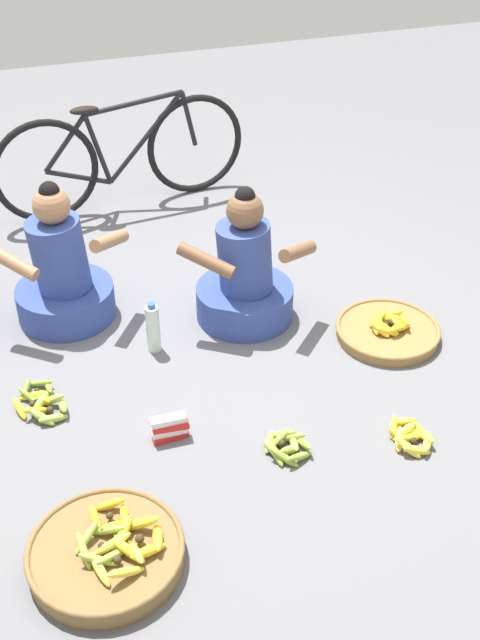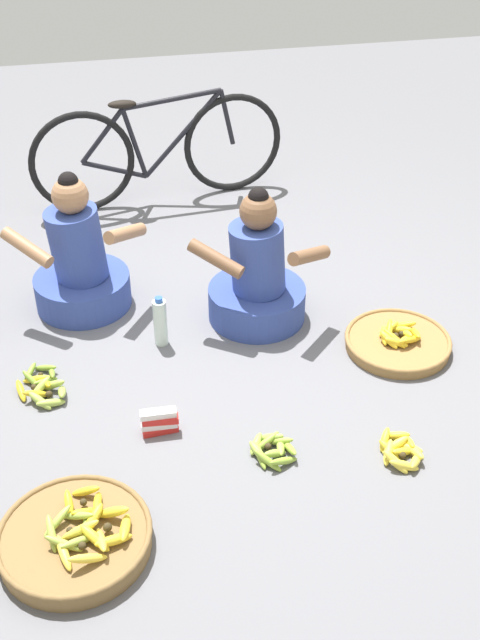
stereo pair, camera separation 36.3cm
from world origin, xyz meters
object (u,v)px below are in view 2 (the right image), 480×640
at_px(bicycle_leaning, 159,151).
at_px(loose_bananas_back_center, 271,449).
at_px(vendor_woman_behind, 80,265).
at_px(packet_carton_stack, 160,422).
at_px(loose_bananas_mid_right, 401,451).
at_px(banana_basket_near_vendor, 76,537).
at_px(water_bottle, 160,322).
at_px(vendor_woman_front, 257,279).
at_px(banana_basket_back_left, 398,341).
at_px(loose_bananas_front_left, 43,387).

distance_m(bicycle_leaning, loose_bananas_back_center, 2.55).
relative_size(vendor_woman_behind, packet_carton_stack, 4.63).
distance_m(bicycle_leaning, loose_bananas_mid_right, 2.76).
xyz_separation_m(banana_basket_near_vendor, water_bottle, (0.48, 1.22, 0.08)).
relative_size(vendor_woman_front, bicycle_leaning, 0.45).
distance_m(bicycle_leaning, banana_basket_near_vendor, 2.95).
xyz_separation_m(bicycle_leaning, water_bottle, (-0.21, -1.63, -0.23)).
xyz_separation_m(vendor_woman_front, water_bottle, (-0.53, -0.13, -0.11)).
relative_size(vendor_woman_front, vendor_woman_behind, 0.97).
bearing_deg(packet_carton_stack, loose_bananas_mid_right, -20.08).
relative_size(vendor_woman_front, banana_basket_back_left, 1.41).
xyz_separation_m(bicycle_leaning, loose_bananas_front_left, (-0.81, -1.89, -0.33)).
height_order(banana_basket_near_vendor, water_bottle, water_bottle).
relative_size(loose_bananas_back_center, water_bottle, 0.86).
bearing_deg(loose_bananas_front_left, banana_basket_near_vendor, -82.81).
height_order(vendor_woman_behind, loose_bananas_back_center, vendor_woman_behind).
distance_m(loose_bananas_back_center, water_bottle, 0.97).
distance_m(vendor_woman_front, packet_carton_stack, 1.02).
relative_size(banana_basket_near_vendor, loose_bananas_mid_right, 2.22).
distance_m(loose_bananas_back_center, packet_carton_stack, 0.51).
relative_size(loose_bananas_mid_right, loose_bananas_back_center, 1.11).
height_order(bicycle_leaning, water_bottle, bicycle_leaning).
bearing_deg(packet_carton_stack, banana_basket_near_vendor, -124.56).
bearing_deg(loose_bananas_back_center, water_bottle, 112.09).
height_order(vendor_woman_front, banana_basket_back_left, vendor_woman_front).
distance_m(banana_basket_back_left, loose_bananas_front_left, 1.78).
bearing_deg(vendor_woman_behind, packet_carton_stack, -75.70).
relative_size(loose_bananas_mid_right, packet_carton_stack, 1.57).
relative_size(banana_basket_back_left, loose_bananas_mid_right, 2.03).
xyz_separation_m(vendor_woman_front, loose_bananas_mid_right, (0.37, -1.15, -0.21)).
height_order(loose_bananas_front_left, packet_carton_stack, packet_carton_stack).
xyz_separation_m(vendor_woman_behind, banana_basket_near_vendor, (-0.11, -1.67, -0.20)).
bearing_deg(vendor_woman_behind, banana_basket_back_left, -25.35).
distance_m(vendor_woman_behind, loose_bananas_mid_right, 1.96).
xyz_separation_m(vendor_woman_front, loose_bananas_front_left, (-1.14, -0.40, -0.21)).
bearing_deg(banana_basket_near_vendor, water_bottle, 68.55).
bearing_deg(loose_bananas_back_center, vendor_woman_behind, 118.72).
bearing_deg(banana_basket_back_left, bicycle_leaning, 116.86).
bearing_deg(vendor_woman_behind, banana_basket_near_vendor, -93.73).
xyz_separation_m(banana_basket_near_vendor, packet_carton_stack, (0.39, 0.57, 0.01)).
bearing_deg(water_bottle, loose_bananas_front_left, -156.01).
xyz_separation_m(vendor_woman_behind, loose_bananas_mid_right, (1.28, -1.47, -0.22)).
distance_m(vendor_woman_front, bicycle_leaning, 1.54).
height_order(banana_basket_near_vendor, loose_bananas_back_center, banana_basket_near_vendor).
bearing_deg(vendor_woman_front, loose_bananas_mid_right, -72.04).
xyz_separation_m(loose_bananas_back_center, water_bottle, (-0.36, 0.90, 0.10)).
relative_size(loose_bananas_front_left, packet_carton_stack, 2.10).
bearing_deg(vendor_woman_front, bicycle_leaning, 102.30).
bearing_deg(loose_bananas_mid_right, banana_basket_back_left, 69.85).
relative_size(water_bottle, packet_carton_stack, 1.65).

